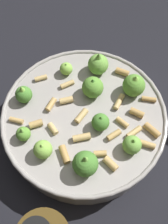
# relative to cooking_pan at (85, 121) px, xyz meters

# --- Properties ---
(ground_plane) EXTENTS (2.40, 2.40, 0.00)m
(ground_plane) POSITION_rel_cooking_pan_xyz_m (0.00, -0.00, -0.04)
(ground_plane) COLOR black
(cooking_pan) EXTENTS (0.32, 0.32, 0.12)m
(cooking_pan) POSITION_rel_cooking_pan_xyz_m (0.00, 0.00, 0.00)
(cooking_pan) COLOR #9E9993
(cooking_pan) RESTS_ON ground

